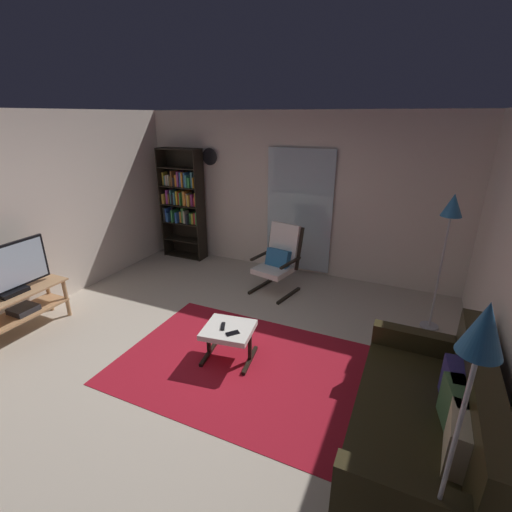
{
  "coord_description": "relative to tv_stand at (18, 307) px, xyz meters",
  "views": [
    {
      "loc": [
        1.89,
        -2.75,
        2.53
      ],
      "look_at": [
        0.11,
        1.16,
        0.86
      ],
      "focal_mm": 25.61,
      "sensor_mm": 36.0,
      "label": 1
    }
  ],
  "objects": [
    {
      "name": "floor_lamp_by_sofa",
      "position": [
        4.58,
        -0.7,
        1.11
      ],
      "size": [
        0.22,
        0.22,
        1.79
      ],
      "color": "#A5A5AD",
      "rests_on": "ground"
    },
    {
      "name": "television",
      "position": [
        0.0,
        -0.01,
        0.48
      ],
      "size": [
        0.2,
        0.99,
        0.61
      ],
      "color": "black",
      "rests_on": "tv_stand"
    },
    {
      "name": "floor_lamp_by_shelf",
      "position": [
        4.59,
        2.23,
        1.09
      ],
      "size": [
        0.23,
        0.23,
        1.71
      ],
      "color": "#A5A5AD",
      "rests_on": "ground"
    },
    {
      "name": "wall_left",
      "position": [
        -0.35,
        0.4,
        0.95
      ],
      "size": [
        0.06,
        6.0,
        2.6
      ],
      "primitive_type": "cube",
      "color": "silver",
      "rests_on": "ground"
    },
    {
      "name": "leather_sofa",
      "position": [
        4.54,
        0.16,
        -0.04
      ],
      "size": [
        0.91,
        1.82,
        0.89
      ],
      "color": "#2F2814",
      "rests_on": "ground"
    },
    {
      "name": "wall_clock",
      "position": [
        0.83,
        3.23,
        1.5
      ],
      "size": [
        0.29,
        0.03,
        0.29
      ],
      "color": "silver"
    },
    {
      "name": "area_rug",
      "position": [
        2.76,
        0.55,
        -0.35
      ],
      "size": [
        2.62,
        1.87,
        0.01
      ],
      "primitive_type": "cube",
      "color": "#A51626",
      "rests_on": "ground"
    },
    {
      "name": "lounge_armchair",
      "position": [
        2.45,
        2.42,
        0.18
      ],
      "size": [
        0.69,
        0.75,
        1.02
      ],
      "color": "black",
      "rests_on": "ground"
    },
    {
      "name": "tv_remote",
      "position": [
        2.52,
        0.59,
        0.05
      ],
      "size": [
        0.1,
        0.15,
        0.02
      ],
      "primitive_type": "cube",
      "rotation": [
        0.0,
        0.0,
        0.42
      ],
      "color": "black",
      "rests_on": "ottoman"
    },
    {
      "name": "ground_plane",
      "position": [
        2.35,
        0.4,
        -0.35
      ],
      "size": [
        7.02,
        7.02,
        0.0
      ],
      "primitive_type": "plane",
      "color": "#BEB09E"
    },
    {
      "name": "bookshelf_near_tv",
      "position": [
        0.31,
        3.06,
        0.7
      ],
      "size": [
        0.79,
        0.3,
        1.99
      ],
      "color": "black",
      "rests_on": "ground"
    },
    {
      "name": "tv_stand",
      "position": [
        0.0,
        0.0,
        0.0
      ],
      "size": [
        0.44,
        1.18,
        0.54
      ],
      "color": "tan",
      "rests_on": "ground"
    },
    {
      "name": "glass_door_panel",
      "position": [
        2.47,
        3.24,
        0.7
      ],
      "size": [
        1.1,
        0.01,
        2.0
      ],
      "primitive_type": "cube",
      "color": "silver"
    },
    {
      "name": "ottoman",
      "position": [
        2.57,
        0.6,
        -0.03
      ],
      "size": [
        0.58,
        0.55,
        0.39
      ],
      "color": "white",
      "rests_on": "ground"
    },
    {
      "name": "wall_back",
      "position": [
        2.35,
        3.3,
        0.95
      ],
      "size": [
        5.6,
        0.06,
        2.6
      ],
      "primitive_type": "cube",
      "color": "silver",
      "rests_on": "ground"
    },
    {
      "name": "cell_phone",
      "position": [
        2.67,
        0.52,
        0.04
      ],
      "size": [
        0.14,
        0.15,
        0.01
      ],
      "primitive_type": "cube",
      "rotation": [
        0.0,
        0.0,
        -0.71
      ],
      "color": "black",
      "rests_on": "ottoman"
    }
  ]
}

